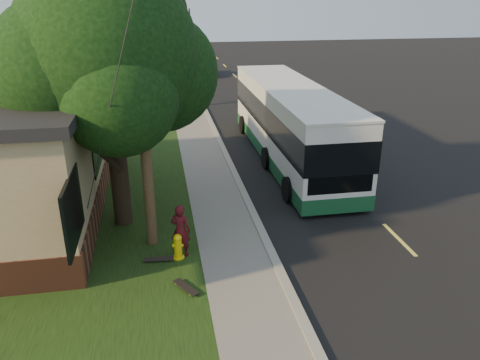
# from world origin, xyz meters

# --- Properties ---
(ground) EXTENTS (120.00, 120.00, 0.00)m
(ground) POSITION_xyz_m (0.00, 0.00, 0.00)
(ground) COLOR black
(ground) RESTS_ON ground
(road) EXTENTS (8.00, 80.00, 0.01)m
(road) POSITION_xyz_m (4.00, 10.00, 0.01)
(road) COLOR black
(road) RESTS_ON ground
(curb) EXTENTS (0.25, 80.00, 0.12)m
(curb) POSITION_xyz_m (0.00, 10.00, 0.06)
(curb) COLOR gray
(curb) RESTS_ON ground
(sidewalk) EXTENTS (2.00, 80.00, 0.08)m
(sidewalk) POSITION_xyz_m (-1.00, 10.00, 0.04)
(sidewalk) COLOR slate
(sidewalk) RESTS_ON ground
(grass_verge) EXTENTS (5.00, 80.00, 0.07)m
(grass_verge) POSITION_xyz_m (-4.50, 10.00, 0.04)
(grass_verge) COLOR black
(grass_verge) RESTS_ON ground
(fire_hydrant) EXTENTS (0.32, 0.32, 0.74)m
(fire_hydrant) POSITION_xyz_m (-2.60, 0.00, 0.43)
(fire_hydrant) COLOR yellow
(fire_hydrant) RESTS_ON grass_verge
(utility_pole) EXTENTS (2.86, 3.21, 9.07)m
(utility_pole) POSITION_xyz_m (-3.31, 0.99, 4.63)
(utility_pole) COLOR #473321
(utility_pole) RESTS_ON ground
(leafy_tree) EXTENTS (6.30, 6.00, 7.80)m
(leafy_tree) POSITION_xyz_m (-4.17, 2.65, 5.17)
(leafy_tree) COLOR black
(leafy_tree) RESTS_ON grass_verge
(bare_tree_near) EXTENTS (1.38, 1.21, 4.31)m
(bare_tree_near) POSITION_xyz_m (-3.50, 18.00, 2.15)
(bare_tree_near) COLOR black
(bare_tree_near) RESTS_ON grass_verge
(bare_tree_far) EXTENTS (1.38, 1.21, 4.03)m
(bare_tree_far) POSITION_xyz_m (-3.00, 30.00, 2.00)
(bare_tree_far) COLOR black
(bare_tree_far) RESTS_ON grass_verge
(traffic_signal) EXTENTS (0.18, 0.22, 5.50)m
(traffic_signal) POSITION_xyz_m (0.50, 34.00, 3.16)
(traffic_signal) COLOR #2D2D30
(traffic_signal) RESTS_ON ground
(transit_bus) EXTENTS (2.77, 11.99, 3.25)m
(transit_bus) POSITION_xyz_m (2.70, 7.62, 1.73)
(transit_bus) COLOR silver
(transit_bus) RESTS_ON ground
(skateboarder) EXTENTS (0.66, 0.56, 1.53)m
(skateboarder) POSITION_xyz_m (-2.50, 0.16, 0.84)
(skateboarder) COLOR #480E14
(skateboarder) RESTS_ON grass_verge
(skateboard_main) EXTENTS (0.64, 0.85, 0.08)m
(skateboard_main) POSITION_xyz_m (-2.50, -1.52, 0.13)
(skateboard_main) COLOR black
(skateboard_main) RESTS_ON grass_verge
(skateboard_spare) EXTENTS (0.82, 0.27, 0.08)m
(skateboard_spare) POSITION_xyz_m (-3.14, -0.07, 0.13)
(skateboard_spare) COLOR black
(skateboard_spare) RESTS_ON grass_verge
(distant_car) EXTENTS (2.01, 4.16, 1.37)m
(distant_car) POSITION_xyz_m (1.50, 30.54, 0.68)
(distant_car) COLOR black
(distant_car) RESTS_ON ground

